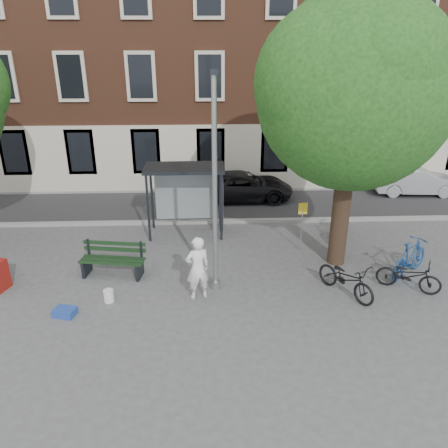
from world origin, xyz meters
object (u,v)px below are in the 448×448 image
lamppost (215,199)px  car_dark (243,186)px  bike_c (346,279)px  bike_a (409,275)px  painter (198,268)px  bike_b (410,258)px  car_silver (416,181)px  notice_sign (302,217)px  bench (113,261)px  bus_shelter (196,184)px  bike_d (339,226)px

lamppost → car_dark: size_ratio=1.34×
bike_c → lamppost: bearing=139.7°
car_dark → bike_a: bearing=-153.5°
painter → car_dark: size_ratio=0.41×
bike_b → car_dark: bearing=-6.6°
painter → bike_c: (4.20, -0.03, -0.42)m
car_silver → notice_sign: (-6.65, -5.79, 0.59)m
lamppost → bike_a: (5.60, -0.32, -2.31)m
notice_sign → bench: bearing=-172.0°
bike_c → car_silver: size_ratio=0.50×
bus_shelter → bike_a: bearing=-35.5°
car_silver → bike_c: bearing=149.2°
bus_shelter → car_dark: (2.04, 3.67, -1.28)m
bike_b → car_dark: car_dark is taller
lamppost → bike_a: bearing=-3.2°
bike_b → car_silver: bearing=-64.3°
bench → bike_c: (6.84, -1.44, 0.05)m
bench → lamppost: bearing=-8.1°
lamppost → bike_d: size_ratio=3.58×
bike_d → car_dark: car_dark is taller
lamppost → painter: lamppost is taller
bus_shelter → car_silver: size_ratio=0.72×
car_silver → notice_sign: bearing=134.7°
bike_c → bike_d: bike_c is taller
painter → bike_c: bearing=161.4°
bench → car_silver: car_silver is taller
bike_d → car_dark: size_ratio=0.37×
bus_shelter → lamppost: bearing=-81.6°
bus_shelter → bike_b: size_ratio=1.44×
bike_c → car_silver: (5.94, 8.68, 0.13)m
bike_d → car_silver: car_silver is taller
bench → car_dark: 8.22m
bike_b → bike_c: 2.51m
bench → notice_sign: bearing=21.9°
bus_shelter → bike_c: (4.31, -4.60, -1.40)m
lamppost → bench: bearing=163.2°
lamppost → bike_c: lamppost is taller
bike_b → car_dark: size_ratio=0.43×
bike_b → car_silver: size_ratio=0.50×
bike_c → bus_shelter: bearing=100.4°
bike_a → bike_c: bike_c is taller
notice_sign → car_dark: bearing=101.0°
lamppost → painter: bearing=-136.9°
bike_c → bike_d: (0.90, 3.82, -0.01)m
painter → bike_c: 4.22m
car_silver → notice_sign: notice_sign is taller
lamppost → car_silver: bearing=40.3°
bike_d → notice_sign: bearing=55.2°
bike_d → car_silver: (5.05, 4.86, 0.14)m
car_silver → bench: bearing=123.1°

